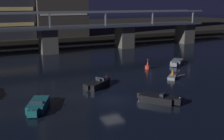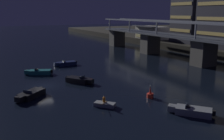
{
  "view_description": "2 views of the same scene",
  "coord_description": "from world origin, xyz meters",
  "px_view_note": "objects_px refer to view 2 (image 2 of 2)",
  "views": [
    {
      "loc": [
        -12.91,
        -27.42,
        11.19
      ],
      "look_at": [
        3.55,
        7.65,
        1.62
      ],
      "focal_mm": 43.3,
      "sensor_mm": 36.0,
      "label": 1
    },
    {
      "loc": [
        39.15,
        -8.14,
        11.31
      ],
      "look_at": [
        0.67,
        11.76,
        1.53
      ],
      "focal_mm": 40.67,
      "sensor_mm": 36.0,
      "label": 2
    }
  ],
  "objects_px": {
    "waterfront_pavilion": "(151,32)",
    "speedboat_mid_left": "(39,72)",
    "speedboat_near_right": "(79,80)",
    "dinghy_with_paddler": "(105,104)",
    "speedboat_mid_center": "(66,63)",
    "speedboat_near_center": "(192,111)",
    "river_bridge": "(204,47)",
    "channel_buoy": "(150,94)",
    "tower_west_low": "(196,10)",
    "speedboat_near_left": "(31,94)"
  },
  "relations": [
    {
      "from": "waterfront_pavilion",
      "to": "speedboat_near_center",
      "type": "distance_m",
      "value": 64.8
    },
    {
      "from": "speedboat_near_right",
      "to": "speedboat_mid_center",
      "type": "height_order",
      "value": "same"
    },
    {
      "from": "waterfront_pavilion",
      "to": "speedboat_mid_center",
      "type": "xyz_separation_m",
      "value": [
        21.49,
        -38.4,
        -4.02
      ]
    },
    {
      "from": "river_bridge",
      "to": "speedboat_mid_center",
      "type": "distance_m",
      "value": 30.29
    },
    {
      "from": "tower_west_low",
      "to": "speedboat_near_right",
      "type": "xyz_separation_m",
      "value": [
        21.03,
        -46.54,
        -11.74
      ]
    },
    {
      "from": "speedboat_near_center",
      "to": "speedboat_mid_left",
      "type": "height_order",
      "value": "same"
    },
    {
      "from": "waterfront_pavilion",
      "to": "speedboat_near_right",
      "type": "xyz_separation_m",
      "value": [
        36.15,
        -40.69,
        -4.02
      ]
    },
    {
      "from": "river_bridge",
      "to": "waterfront_pavilion",
      "type": "height_order",
      "value": "river_bridge"
    },
    {
      "from": "waterfront_pavilion",
      "to": "channel_buoy",
      "type": "distance_m",
      "value": 59.46
    },
    {
      "from": "waterfront_pavilion",
      "to": "speedboat_mid_left",
      "type": "height_order",
      "value": "waterfront_pavilion"
    },
    {
      "from": "river_bridge",
      "to": "speedboat_near_center",
      "type": "xyz_separation_m",
      "value": [
        19.25,
        -22.14,
        -3.61
      ]
    },
    {
      "from": "river_bridge",
      "to": "speedboat_mid_left",
      "type": "relative_size",
      "value": 16.84
    },
    {
      "from": "speedboat_near_center",
      "to": "speedboat_near_right",
      "type": "distance_m",
      "value": 19.97
    },
    {
      "from": "waterfront_pavilion",
      "to": "speedboat_mid_left",
      "type": "xyz_separation_m",
      "value": [
        27.23,
        -45.41,
        -4.02
      ]
    },
    {
      "from": "river_bridge",
      "to": "channel_buoy",
      "type": "bearing_deg",
      "value": -61.75
    },
    {
      "from": "speedboat_near_center",
      "to": "speedboat_mid_center",
      "type": "distance_m",
      "value": 33.77
    },
    {
      "from": "speedboat_near_center",
      "to": "dinghy_with_paddler",
      "type": "xyz_separation_m",
      "value": [
        -6.85,
        -7.68,
        -0.14
      ]
    },
    {
      "from": "speedboat_mid_center",
      "to": "speedboat_near_center",
      "type": "bearing_deg",
      "value": 7.4
    },
    {
      "from": "waterfront_pavilion",
      "to": "speedboat_near_center",
      "type": "relative_size",
      "value": 2.73
    },
    {
      "from": "tower_west_low",
      "to": "speedboat_near_left",
      "type": "bearing_deg",
      "value": -65.41
    },
    {
      "from": "tower_west_low",
      "to": "dinghy_with_paddler",
      "type": "relative_size",
      "value": 7.61
    },
    {
      "from": "waterfront_pavilion",
      "to": "speedboat_near_right",
      "type": "bearing_deg",
      "value": -48.38
    },
    {
      "from": "speedboat_near_left",
      "to": "channel_buoy",
      "type": "distance_m",
      "value": 16.35
    },
    {
      "from": "speedboat_mid_left",
      "to": "speedboat_near_left",
      "type": "bearing_deg",
      "value": -16.29
    },
    {
      "from": "speedboat_near_center",
      "to": "speedboat_mid_center",
      "type": "bearing_deg",
      "value": -172.6
    },
    {
      "from": "tower_west_low",
      "to": "channel_buoy",
      "type": "bearing_deg",
      "value": -51.01
    },
    {
      "from": "tower_west_low",
      "to": "channel_buoy",
      "type": "relative_size",
      "value": 11.49
    },
    {
      "from": "river_bridge",
      "to": "speedboat_mid_center",
      "type": "relative_size",
      "value": 16.29
    },
    {
      "from": "speedboat_near_right",
      "to": "speedboat_mid_left",
      "type": "height_order",
      "value": "same"
    },
    {
      "from": "speedboat_near_left",
      "to": "dinghy_with_paddler",
      "type": "height_order",
      "value": "dinghy_with_paddler"
    },
    {
      "from": "speedboat_mid_center",
      "to": "dinghy_with_paddler",
      "type": "height_order",
      "value": "dinghy_with_paddler"
    },
    {
      "from": "tower_west_low",
      "to": "speedboat_mid_center",
      "type": "height_order",
      "value": "tower_west_low"
    },
    {
      "from": "speedboat_near_left",
      "to": "speedboat_mid_center",
      "type": "height_order",
      "value": "same"
    },
    {
      "from": "speedboat_mid_center",
      "to": "channel_buoy",
      "type": "relative_size",
      "value": 2.96
    },
    {
      "from": "speedboat_near_left",
      "to": "speedboat_mid_left",
      "type": "xyz_separation_m",
      "value": [
        -13.1,
        3.83,
        0.0
      ]
    },
    {
      "from": "speedboat_mid_left",
      "to": "channel_buoy",
      "type": "bearing_deg",
      "value": 26.98
    },
    {
      "from": "waterfront_pavilion",
      "to": "speedboat_near_center",
      "type": "bearing_deg",
      "value": -31.77
    },
    {
      "from": "speedboat_near_left",
      "to": "river_bridge",
      "type": "bearing_deg",
      "value": 97.03
    },
    {
      "from": "speedboat_near_right",
      "to": "river_bridge",
      "type": "bearing_deg",
      "value": 90.84
    },
    {
      "from": "tower_west_low",
      "to": "speedboat_near_right",
      "type": "bearing_deg",
      "value": -65.68
    },
    {
      "from": "waterfront_pavilion",
      "to": "river_bridge",
      "type": "bearing_deg",
      "value": -18.44
    },
    {
      "from": "speedboat_near_left",
      "to": "speedboat_mid_center",
      "type": "xyz_separation_m",
      "value": [
        -18.84,
        10.83,
        0.0
      ]
    },
    {
      "from": "speedboat_mid_center",
      "to": "river_bridge",
      "type": "bearing_deg",
      "value": 61.74
    },
    {
      "from": "river_bridge",
      "to": "speedboat_near_left",
      "type": "relative_size",
      "value": 18.72
    },
    {
      "from": "river_bridge",
      "to": "waterfront_pavilion",
      "type": "bearing_deg",
      "value": 161.56
    },
    {
      "from": "waterfront_pavilion",
      "to": "speedboat_near_left",
      "type": "height_order",
      "value": "waterfront_pavilion"
    },
    {
      "from": "dinghy_with_paddler",
      "to": "river_bridge",
      "type": "bearing_deg",
      "value": 112.58
    },
    {
      "from": "speedboat_near_center",
      "to": "speedboat_mid_left",
      "type": "bearing_deg",
      "value": -157.76
    },
    {
      "from": "river_bridge",
      "to": "tower_west_low",
      "type": "height_order",
      "value": "tower_west_low"
    },
    {
      "from": "speedboat_near_right",
      "to": "dinghy_with_paddler",
      "type": "xyz_separation_m",
      "value": [
        11.98,
        -1.05,
        -0.14
      ]
    }
  ]
}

